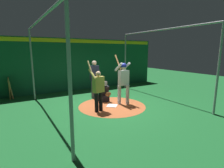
% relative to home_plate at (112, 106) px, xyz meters
% --- Properties ---
extents(ground_plane, '(26.84, 26.84, 0.00)m').
position_rel_home_plate_xyz_m(ground_plane, '(0.00, 0.00, -0.01)').
color(ground_plane, '#195B28').
extents(dirt_circle, '(2.84, 2.84, 0.01)m').
position_rel_home_plate_xyz_m(dirt_circle, '(0.00, 0.00, -0.01)').
color(dirt_circle, '#AD562D').
rests_on(dirt_circle, ground).
extents(home_plate, '(0.59, 0.59, 0.01)m').
position_rel_home_plate_xyz_m(home_plate, '(0.00, 0.00, 0.00)').
color(home_plate, white).
rests_on(home_plate, dirt_circle).
extents(batter, '(0.68, 0.49, 2.15)m').
position_rel_home_plate_xyz_m(batter, '(0.04, 0.55, 1.09)').
color(batter, '#B3B3B7').
rests_on(batter, ground).
extents(catcher, '(0.58, 0.40, 0.96)m').
position_rel_home_plate_xyz_m(catcher, '(-0.78, 0.05, 0.36)').
color(catcher, black).
rests_on(catcher, ground).
extents(umpire, '(0.23, 0.49, 1.85)m').
position_rel_home_plate_xyz_m(umpire, '(-1.57, -0.06, 1.04)').
color(umpire, '#4C4C51').
rests_on(umpire, ground).
extents(visitor, '(0.54, 0.54, 1.95)m').
position_rel_home_plate_xyz_m(visitor, '(0.31, -0.80, 0.89)').
color(visitor, black).
rests_on(visitor, ground).
extents(back_wall, '(0.23, 10.84, 3.02)m').
position_rel_home_plate_xyz_m(back_wall, '(-3.90, 0.00, 1.51)').
color(back_wall, '#145133').
rests_on(back_wall, ground).
extents(cage_frame, '(5.72, 5.41, 3.31)m').
position_rel_home_plate_xyz_m(cage_frame, '(0.00, 0.00, 2.28)').
color(cage_frame, gray).
rests_on(cage_frame, ground).
extents(bat_rack, '(0.70, 0.22, 1.05)m').
position_rel_home_plate_xyz_m(bat_rack, '(-3.65, -3.67, 0.48)').
color(bat_rack, olive).
rests_on(bat_rack, ground).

